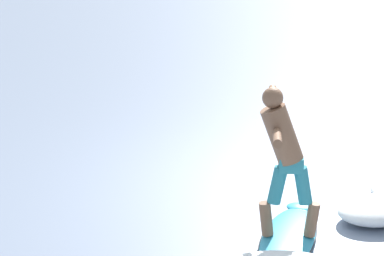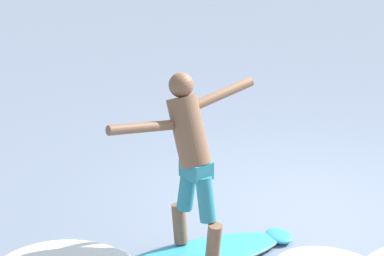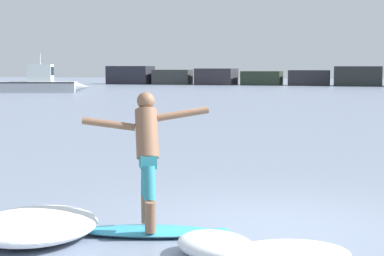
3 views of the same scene
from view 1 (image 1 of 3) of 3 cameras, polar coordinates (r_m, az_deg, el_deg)
The scene contains 4 objects.
ground_plane at distance 11.67m, azimuth 4.85°, elevation -3.67°, with size 200.00×200.00×0.00m, color gray.
surfboard at distance 10.18m, azimuth 6.09°, elevation -6.84°, with size 1.97×0.99×0.22m.
surfer at distance 9.75m, azimuth 5.75°, elevation -1.39°, with size 1.49×0.88×1.69m.
wave_foam_at_tail at distance 10.82m, azimuth 11.66°, elevation -5.04°, with size 1.28×1.24×0.27m.
Camera 1 is at (-10.00, -4.15, 4.35)m, focal length 85.00 mm.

